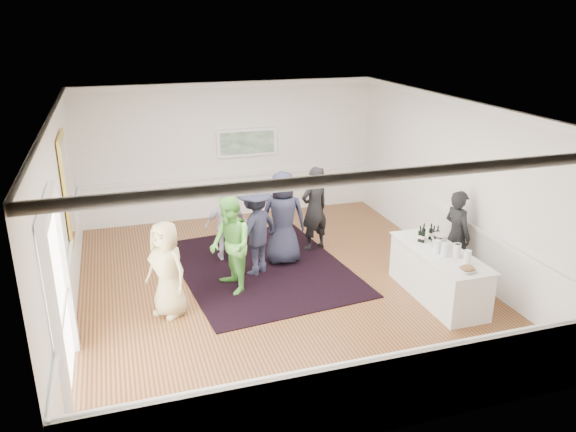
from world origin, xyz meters
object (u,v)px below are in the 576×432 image
object	(u,v)px
ice_bucket	(439,242)
guest_green	(230,245)
guest_dark_b	(314,209)
guest_lilac	(226,225)
nut_bowl	(468,269)
guest_dark_a	(255,230)
bartender	(457,235)
guest_tan	(167,269)
guest_navy	(283,218)
serving_table	(438,274)

from	to	relation	value
ice_bucket	guest_green	bearing A→B (deg)	160.86
guest_dark_b	ice_bucket	distance (m)	2.85
guest_lilac	nut_bowl	distance (m)	4.68
guest_lilac	ice_bucket	bearing A→B (deg)	141.62
guest_dark_a	bartender	bearing A→B (deg)	125.36
guest_dark_a	guest_lilac	bearing A→B (deg)	-99.44
guest_lilac	guest_dark_a	distance (m)	0.91
bartender	guest_tan	world-z (taller)	bartender
guest_dark_b	guest_navy	world-z (taller)	guest_navy
ice_bucket	bartender	bearing A→B (deg)	35.31
serving_table	guest_navy	distance (m)	3.09
guest_lilac	guest_green	bearing A→B (deg)	82.07
guest_lilac	guest_dark_b	xyz separation A→B (m)	(1.83, -0.04, 0.17)
bartender	guest_dark_b	world-z (taller)	guest_dark_b
guest_tan	guest_navy	bearing A→B (deg)	81.01
guest_dark_a	guest_navy	xyz separation A→B (m)	(0.64, 0.33, 0.04)
serving_table	guest_tan	distance (m)	4.56
bartender	guest_green	size ratio (longest dim) A/B	0.97
guest_green	guest_dark_b	bearing A→B (deg)	114.02
guest_dark_b	guest_navy	distance (m)	0.92
guest_dark_b	bartender	bearing A→B (deg)	116.51
guest_dark_a	guest_dark_b	bearing A→B (deg)	173.24
guest_tan	guest_navy	world-z (taller)	guest_navy
ice_bucket	guest_navy	bearing A→B (deg)	136.10
guest_green	ice_bucket	xyz separation A→B (m)	(3.38, -1.17, 0.11)
guest_lilac	ice_bucket	world-z (taller)	guest_lilac
guest_lilac	guest_navy	world-z (taller)	guest_navy
ice_bucket	guest_dark_a	bearing A→B (deg)	148.09
guest_green	guest_lilac	size ratio (longest dim) A/B	1.20
guest_tan	guest_lilac	distance (m)	2.32
guest_tan	guest_navy	size ratio (longest dim) A/B	0.87
guest_green	nut_bowl	size ratio (longest dim) A/B	6.60
guest_dark_b	ice_bucket	xyz separation A→B (m)	(1.35, -2.51, 0.09)
guest_dark_a	nut_bowl	xyz separation A→B (m)	(2.71, -2.70, 0.02)
serving_table	ice_bucket	xyz separation A→B (m)	(0.05, 0.14, 0.54)
guest_tan	bartender	bearing A→B (deg)	48.23
bartender	ice_bucket	xyz separation A→B (m)	(-0.68, -0.48, 0.14)
guest_navy	nut_bowl	xyz separation A→B (m)	(2.07, -3.03, -0.02)
serving_table	bartender	bearing A→B (deg)	40.35
bartender	guest_lilac	bearing A→B (deg)	53.48
guest_dark_b	guest_navy	bearing A→B (deg)	9.83
nut_bowl	bartender	bearing A→B (deg)	62.21
nut_bowl	guest_navy	bearing A→B (deg)	124.39
guest_tan	guest_dark_b	xyz separation A→B (m)	(3.17, 1.84, 0.08)
guest_green	guest_dark_b	xyz separation A→B (m)	(2.03, 1.34, 0.02)
guest_dark_a	ice_bucket	bearing A→B (deg)	113.40
guest_dark_b	nut_bowl	bearing A→B (deg)	91.64
guest_dark_b	nut_bowl	world-z (taller)	guest_dark_b
serving_table	ice_bucket	distance (m)	0.56
guest_tan	guest_green	world-z (taller)	guest_green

